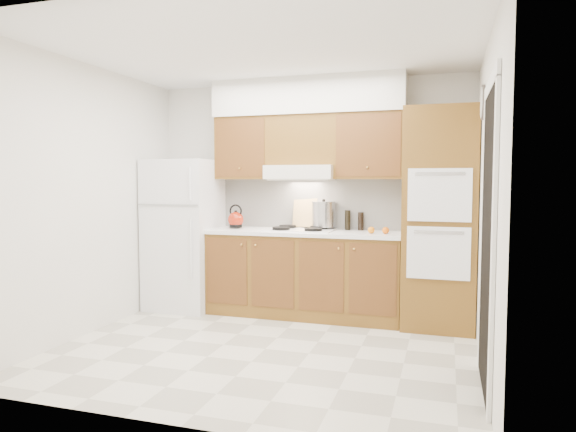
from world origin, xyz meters
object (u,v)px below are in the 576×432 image
(fridge, at_px, (185,234))
(stock_pot, at_px, (324,215))
(kettle, at_px, (236,220))
(oven_cabinet, at_px, (439,219))

(fridge, distance_m, stock_pot, 1.64)
(kettle, distance_m, stock_pot, 1.00)
(kettle, bearing_deg, fridge, -153.92)
(fridge, bearing_deg, oven_cabinet, 0.70)
(fridge, relative_size, oven_cabinet, 0.78)
(kettle, height_order, stock_pot, stock_pot)
(kettle, bearing_deg, oven_cabinet, 18.17)
(fridge, xyz_separation_m, kettle, (0.61, 0.07, 0.18))
(fridge, distance_m, kettle, 0.64)
(oven_cabinet, relative_size, kettle, 12.34)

